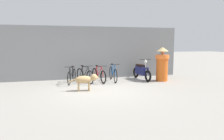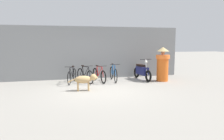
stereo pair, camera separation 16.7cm
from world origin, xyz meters
name	(u,v)px [view 1 (the left image)]	position (x,y,z in m)	size (l,w,h in m)	color
ground_plane	(101,90)	(0.00, 0.00, 0.00)	(60.00, 60.00, 0.00)	#9E998E
shop_wall_back	(88,53)	(0.00, 3.01, 1.34)	(9.87, 0.20, 2.68)	slate
bicycle_0	(72,76)	(-0.96, 1.90, 0.34)	(0.60, 1.60, 0.80)	black
bicycle_1	(85,75)	(-0.36, 1.85, 0.34)	(0.63, 1.53, 0.82)	black
bicycle_2	(99,75)	(0.32, 1.89, 0.33)	(0.47, 1.68, 0.80)	black
bicycle_3	(113,74)	(1.03, 1.89, 0.36)	(0.46, 1.71, 0.86)	black
motorcycle	(142,71)	(2.53, 1.89, 0.43)	(0.58, 1.89, 1.07)	black
stray_dog	(86,80)	(-0.57, 0.11, 0.44)	(1.17, 0.37, 0.65)	tan
person_in_robes	(162,64)	(3.34, 1.30, 0.84)	(0.82, 0.82, 1.65)	orange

